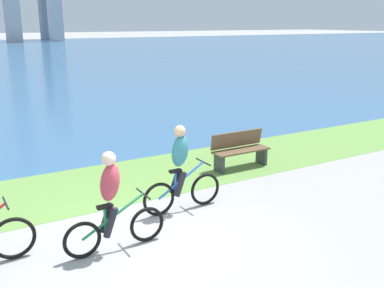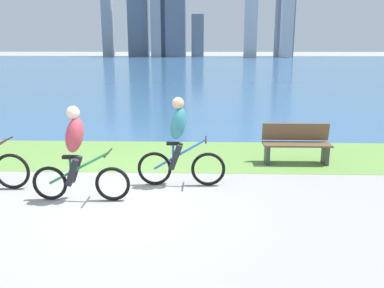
% 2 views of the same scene
% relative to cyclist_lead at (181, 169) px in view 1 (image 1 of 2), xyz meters
% --- Properties ---
extents(ground_plane, '(300.00, 300.00, 0.00)m').
position_rel_cyclist_lead_xyz_m(ground_plane, '(-1.06, -0.90, -0.84)').
color(ground_plane, '#9E9E99').
extents(grass_strip_bayside, '(120.00, 2.77, 0.01)m').
position_rel_cyclist_lead_xyz_m(grass_strip_bayside, '(-1.06, 2.11, -0.83)').
color(grass_strip_bayside, '#6B9947').
rests_on(grass_strip_bayside, ground).
extents(cyclist_lead, '(1.67, 0.52, 1.69)m').
position_rel_cyclist_lead_xyz_m(cyclist_lead, '(0.00, 0.00, 0.00)').
color(cyclist_lead, black).
rests_on(cyclist_lead, ground).
extents(cyclist_trailing, '(1.69, 0.52, 1.64)m').
position_rel_cyclist_lead_xyz_m(cyclist_trailing, '(-1.68, -0.81, -0.01)').
color(cyclist_trailing, black).
rests_on(cyclist_trailing, ground).
extents(bench_near_path, '(1.50, 0.47, 0.90)m').
position_rel_cyclist_lead_xyz_m(bench_near_path, '(2.54, 1.56, -0.39)').
color(bench_near_path, brown).
rests_on(bench_near_path, ground).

